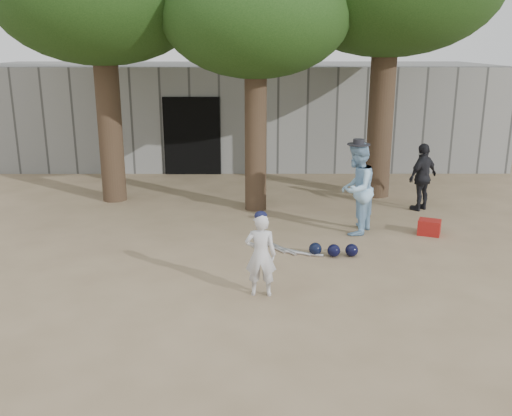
{
  "coord_description": "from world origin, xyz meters",
  "views": [
    {
      "loc": [
        0.58,
        -8.3,
        3.65
      ],
      "look_at": [
        0.6,
        1.0,
        0.95
      ],
      "focal_mm": 40.0,
      "sensor_mm": 36.0,
      "label": 1
    }
  ],
  "objects_px": {
    "boy_player": "(261,255)",
    "spectator_dark": "(423,177)",
    "red_bag": "(429,227)",
    "spectator_blue": "(356,189)"
  },
  "relations": [
    {
      "from": "spectator_blue",
      "to": "red_bag",
      "type": "distance_m",
      "value": 1.65
    },
    {
      "from": "red_bag",
      "to": "spectator_blue",
      "type": "bearing_deg",
      "value": 175.85
    },
    {
      "from": "boy_player",
      "to": "spectator_dark",
      "type": "height_order",
      "value": "spectator_dark"
    },
    {
      "from": "spectator_dark",
      "to": "red_bag",
      "type": "distance_m",
      "value": 1.88
    },
    {
      "from": "spectator_dark",
      "to": "red_bag",
      "type": "bearing_deg",
      "value": 41.59
    },
    {
      "from": "boy_player",
      "to": "spectator_dark",
      "type": "bearing_deg",
      "value": -125.47
    },
    {
      "from": "boy_player",
      "to": "red_bag",
      "type": "height_order",
      "value": "boy_player"
    },
    {
      "from": "spectator_dark",
      "to": "boy_player",
      "type": "bearing_deg",
      "value": 12.86
    },
    {
      "from": "boy_player",
      "to": "red_bag",
      "type": "bearing_deg",
      "value": -136.78
    },
    {
      "from": "spectator_dark",
      "to": "red_bag",
      "type": "xyz_separation_m",
      "value": [
        -0.32,
        -1.75,
        -0.61
      ]
    }
  ]
}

